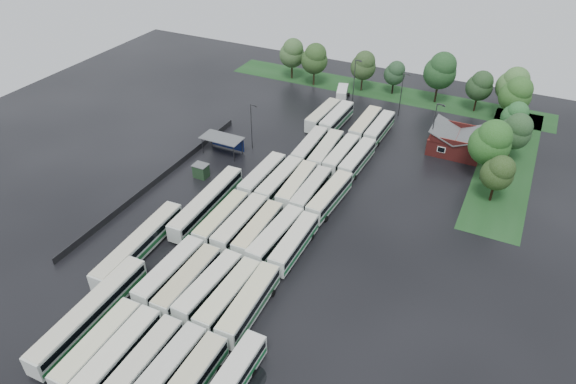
% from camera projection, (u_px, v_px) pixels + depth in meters
% --- Properties ---
extents(ground, '(160.00, 160.00, 0.00)m').
position_uv_depth(ground, '(243.00, 241.00, 80.03)').
color(ground, black).
rests_on(ground, ground).
extents(brick_building, '(10.07, 8.60, 5.39)m').
position_uv_depth(brick_building, '(456.00, 143.00, 101.74)').
color(brick_building, maroon).
rests_on(brick_building, ground).
extents(wash_shed, '(8.20, 4.20, 3.58)m').
position_uv_depth(wash_shed, '(223.00, 139.00, 100.79)').
color(wash_shed, '#2D2D30').
rests_on(wash_shed, ground).
extents(utility_hut, '(2.70, 2.20, 2.62)m').
position_uv_depth(utility_hut, '(201.00, 171.00, 94.44)').
color(utility_hut, '#18311A').
rests_on(utility_hut, ground).
extents(grass_strip_north, '(80.00, 10.00, 0.01)m').
position_uv_depth(grass_strip_north, '(382.00, 91.00, 127.02)').
color(grass_strip_north, '#163D17').
rests_on(grass_strip_north, ground).
extents(grass_strip_east, '(10.00, 50.00, 0.01)m').
position_uv_depth(grass_strip_east, '(506.00, 163.00, 99.19)').
color(grass_strip_east, '#163D17').
rests_on(grass_strip_east, ground).
extents(west_fence, '(0.10, 50.00, 1.20)m').
position_uv_depth(west_fence, '(160.00, 178.00, 93.64)').
color(west_fence, '#2D2D30').
rests_on(west_fence, ground).
extents(bus_r0c0, '(3.17, 13.16, 3.64)m').
position_uv_depth(bus_r0c0, '(99.00, 346.00, 61.11)').
color(bus_r0c0, silver).
rests_on(bus_r0c0, ground).
extents(bus_r0c1, '(3.08, 13.07, 3.62)m').
position_uv_depth(bus_r0c1, '(119.00, 354.00, 60.16)').
color(bus_r0c1, silver).
rests_on(bus_r0c1, ground).
extents(bus_r0c2, '(2.84, 12.60, 3.50)m').
position_uv_depth(bus_r0c2, '(143.00, 364.00, 59.18)').
color(bus_r0c2, silver).
rests_on(bus_r0c2, ground).
extents(bus_r0c3, '(2.89, 12.93, 3.59)m').
position_uv_depth(bus_r0c3, '(165.00, 373.00, 58.06)').
color(bus_r0c3, silver).
rests_on(bus_r0c3, ground).
extents(bus_r1c0, '(2.88, 13.02, 3.62)m').
position_uv_depth(bus_r1c0, '(170.00, 272.00, 71.48)').
color(bus_r1c0, silver).
rests_on(bus_r1c0, ground).
extents(bus_r1c1, '(2.88, 12.87, 3.57)m').
position_uv_depth(bus_r1c1, '(188.00, 282.00, 70.02)').
color(bus_r1c1, silver).
rests_on(bus_r1c1, ground).
extents(bus_r1c2, '(3.17, 12.76, 3.53)m').
position_uv_depth(bus_r1c2, '(209.00, 287.00, 69.23)').
color(bus_r1c2, silver).
rests_on(bus_r1c2, ground).
extents(bus_r1c3, '(2.89, 12.78, 3.55)m').
position_uv_depth(bus_r1c3, '(229.00, 296.00, 67.80)').
color(bus_r1c3, silver).
rests_on(bus_r1c3, ground).
extents(bus_r1c4, '(3.26, 13.17, 3.64)m').
position_uv_depth(bus_r1c4, '(249.00, 303.00, 66.69)').
color(bus_r1c4, silver).
rests_on(bus_r1c4, ground).
extents(bus_r2c0, '(2.94, 12.88, 3.57)m').
position_uv_depth(bus_r2c0, '(222.00, 219.00, 81.41)').
color(bus_r2c0, silver).
rests_on(bus_r2c0, ground).
extents(bus_r2c1, '(2.84, 13.14, 3.66)m').
position_uv_depth(bus_r2c1, '(240.00, 224.00, 80.37)').
color(bus_r2c1, silver).
rests_on(bus_r2c1, ground).
extents(bus_r2c2, '(2.86, 12.50, 3.47)m').
position_uv_depth(bus_r2c2, '(258.00, 230.00, 79.27)').
color(bus_r2c2, silver).
rests_on(bus_r2c2, ground).
extents(bus_r2c3, '(3.41, 13.17, 3.63)m').
position_uv_depth(bus_r2c3, '(276.00, 236.00, 77.89)').
color(bus_r2c3, silver).
rests_on(bus_r2c3, ground).
extents(bus_r2c4, '(2.77, 12.51, 3.47)m').
position_uv_depth(bus_r2c4, '(294.00, 243.00, 76.75)').
color(bus_r2c4, silver).
rests_on(bus_r2c4, ground).
extents(bus_r3c0, '(2.85, 13.04, 3.63)m').
position_uv_depth(bus_r3c0, '(262.00, 177.00, 91.58)').
color(bus_r3c0, silver).
rests_on(bus_r3c0, ground).
extents(bus_r3c1, '(2.92, 13.17, 3.66)m').
position_uv_depth(bus_r3c1, '(280.00, 181.00, 90.28)').
color(bus_r3c1, silver).
rests_on(bus_r3c1, ground).
extents(bus_r3c2, '(3.27, 12.79, 3.53)m').
position_uv_depth(bus_r3c2, '(297.00, 186.00, 89.29)').
color(bus_r3c2, silver).
rests_on(bus_r3c2, ground).
extents(bus_r3c3, '(2.78, 12.48, 3.47)m').
position_uv_depth(bus_r3c3, '(311.00, 191.00, 88.01)').
color(bus_r3c3, silver).
rests_on(bus_r3c3, ground).
extents(bus_r3c4, '(3.40, 13.03, 3.59)m').
position_uv_depth(bus_r3c4, '(330.00, 196.00, 86.55)').
color(bus_r3c4, silver).
rests_on(bus_r3c4, ground).
extents(bus_r4c1, '(3.14, 12.87, 3.56)m').
position_uv_depth(bus_r4c1, '(310.00, 147.00, 100.34)').
color(bus_r4c1, silver).
rests_on(bus_r4c1, ground).
extents(bus_r4c2, '(3.37, 13.22, 3.65)m').
position_uv_depth(bus_r4c2, '(326.00, 151.00, 98.88)').
color(bus_r4c2, silver).
rests_on(bus_r4c2, ground).
extents(bus_r4c3, '(2.83, 12.62, 3.50)m').
position_uv_depth(bus_r4c3, '(341.00, 155.00, 97.88)').
color(bus_r4c3, silver).
rests_on(bus_r4c3, ground).
extents(bus_r4c4, '(3.08, 12.68, 3.51)m').
position_uv_depth(bus_r4c4, '(357.00, 159.00, 96.63)').
color(bus_r4c4, silver).
rests_on(bus_r4c4, ground).
extents(bus_r5c0, '(3.24, 12.82, 3.54)m').
position_uv_depth(bus_r5c0, '(323.00, 115.00, 111.72)').
color(bus_r5c0, silver).
rests_on(bus_r5c0, ground).
extents(bus_r5c1, '(3.01, 12.88, 3.57)m').
position_uv_depth(bus_r5c1, '(337.00, 119.00, 110.47)').
color(bus_r5c1, silver).
rests_on(bus_r5c1, ground).
extents(bus_r5c3, '(2.85, 13.12, 3.65)m').
position_uv_depth(bus_r5c3, '(365.00, 125.00, 107.96)').
color(bus_r5c3, silver).
rests_on(bus_r5c3, ground).
extents(bus_r5c4, '(2.90, 12.48, 3.46)m').
position_uv_depth(bus_r5c4, '(379.00, 129.00, 106.80)').
color(bus_r5c4, silver).
rests_on(bus_r5c4, ground).
extents(artic_bus_west_a, '(3.17, 19.22, 3.56)m').
position_uv_depth(artic_bus_west_a, '(91.00, 313.00, 65.41)').
color(artic_bus_west_a, silver).
rests_on(artic_bus_west_a, ground).
extents(artic_bus_west_b, '(3.31, 19.23, 3.55)m').
position_uv_depth(artic_bus_west_b, '(207.00, 202.00, 85.15)').
color(artic_bus_west_b, silver).
rests_on(artic_bus_west_b, ground).
extents(artic_bus_west_c, '(3.51, 18.99, 3.50)m').
position_uv_depth(artic_bus_west_c, '(139.00, 245.00, 76.39)').
color(artic_bus_west_c, silver).
rests_on(artic_bus_west_c, ground).
extents(minibus, '(3.94, 6.68, 2.75)m').
position_uv_depth(minibus, '(342.00, 93.00, 122.59)').
color(minibus, silver).
rests_on(minibus, ground).
extents(tree_north_0, '(6.43, 6.43, 10.66)m').
position_uv_depth(tree_north_0, '(292.00, 53.00, 129.95)').
color(tree_north_0, black).
rests_on(tree_north_0, ground).
extents(tree_north_1, '(6.59, 6.59, 10.92)m').
position_uv_depth(tree_north_1, '(315.00, 58.00, 126.22)').
color(tree_north_1, '#352818').
rests_on(tree_north_1, ground).
extents(tree_north_2, '(6.13, 6.13, 10.15)m').
position_uv_depth(tree_north_2, '(364.00, 65.00, 123.80)').
color(tree_north_2, '#332318').
rests_on(tree_north_2, ground).
extents(tree_north_3, '(5.08, 5.08, 8.41)m').
position_uv_depth(tree_north_3, '(395.00, 73.00, 122.77)').
color(tree_north_3, black).
rests_on(tree_north_3, ground).
extents(tree_north_4, '(7.44, 7.44, 12.33)m').
position_uv_depth(tree_north_4, '(441.00, 70.00, 117.35)').
color(tree_north_4, black).
rests_on(tree_north_4, ground).
extents(tree_north_5, '(5.89, 5.89, 9.76)m').
position_uv_depth(tree_north_5, '(480.00, 85.00, 114.34)').
color(tree_north_5, black).
rests_on(tree_north_5, ground).
extents(tree_north_6, '(6.93, 6.93, 11.47)m').
position_uv_depth(tree_north_6, '(513.00, 85.00, 111.98)').
color(tree_north_6, '#371F11').
rests_on(tree_north_6, ground).
extents(tree_east_0, '(5.47, 5.47, 9.06)m').
position_uv_depth(tree_east_0, '(498.00, 172.00, 85.60)').
color(tree_east_0, black).
rests_on(tree_east_0, ground).
extents(tree_east_1, '(7.33, 7.33, 12.15)m').
position_uv_depth(tree_east_1, '(491.00, 142.00, 90.01)').
color(tree_east_1, black).
rests_on(tree_east_1, ground).
extents(tree_east_2, '(6.16, 6.16, 10.20)m').
position_uv_depth(tree_east_2, '(516.00, 131.00, 96.08)').
color(tree_east_2, '#312011').
rests_on(tree_east_2, ground).
extents(tree_east_3, '(5.27, 5.27, 8.72)m').
position_uv_depth(tree_east_3, '(515.00, 116.00, 103.42)').
color(tree_east_3, '#362A1D').
rests_on(tree_east_3, ground).
extents(tree_east_4, '(6.74, 6.74, 11.17)m').
position_uv_depth(tree_east_4, '(516.00, 94.00, 108.34)').
color(tree_east_4, '#30221A').
rests_on(tree_east_4, ground).
extents(lamp_post_ne, '(1.64, 0.32, 10.62)m').
position_uv_depth(lamp_post_ne, '(434.00, 125.00, 98.98)').
color(lamp_post_ne, '#2D2D30').
rests_on(lamp_post_ne, ground).
extents(lamp_post_nw, '(1.50, 0.29, 9.74)m').
position_uv_depth(lamp_post_nw, '(252.00, 123.00, 100.61)').
color(lamp_post_nw, '#2D2D30').
rests_on(lamp_post_nw, ground).
extents(lamp_post_back_w, '(1.61, 0.31, 10.47)m').
position_uv_depth(lamp_post_back_w, '(355.00, 78.00, 118.37)').
color(lamp_post_back_w, '#2D2D30').
rests_on(lamp_post_back_w, ground).
extents(lamp_post_back_e, '(1.57, 0.31, 10.18)m').
position_uv_depth(lamp_post_back_e, '(402.00, 92.00, 112.48)').
color(lamp_post_back_e, '#2D2D30').
rests_on(lamp_post_back_e, ground).
extents(puddle_0, '(6.00, 6.00, 0.01)m').
position_uv_depth(puddle_0, '(144.00, 329.00, 65.76)').
color(puddle_0, black).
rests_on(puddle_0, ground).
extents(puddle_1, '(3.58, 3.58, 0.01)m').
position_uv_depth(puddle_1, '(197.00, 355.00, 62.47)').
color(puddle_1, black).
rests_on(puddle_1, ground).
extents(puddle_2, '(5.39, 5.39, 0.01)m').
position_uv_depth(puddle_2, '(198.00, 218.00, 84.92)').
color(puddle_2, black).
rests_on(puddle_2, ground).
extents(puddle_3, '(3.60, 3.60, 0.01)m').
position_uv_depth(puddle_3, '(269.00, 275.00, 73.90)').
color(puddle_3, black).
rests_on(puddle_3, ground).
extents(puddle_4, '(3.65, 3.65, 0.01)m').
position_uv_depth(puddle_4, '(251.00, 377.00, 59.88)').
color(puddle_4, black).
rests_on(puddle_4, ground).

